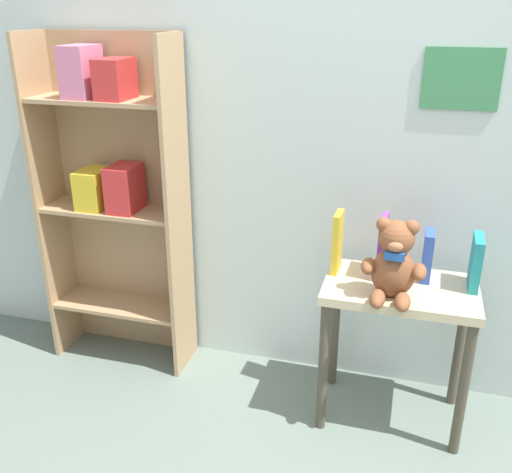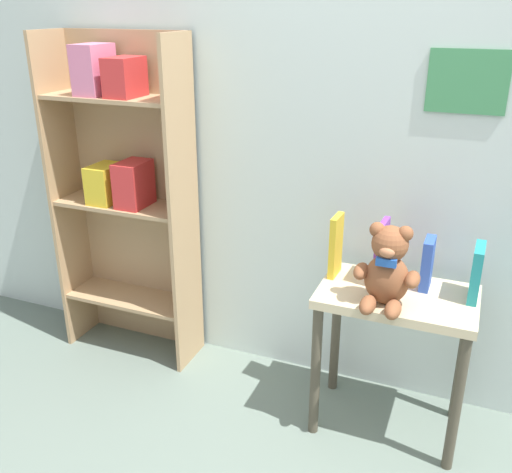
{
  "view_description": "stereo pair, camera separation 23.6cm",
  "coord_description": "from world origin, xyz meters",
  "px_view_note": "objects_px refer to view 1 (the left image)",
  "views": [
    {
      "loc": [
        0.29,
        -1.05,
        1.63
      ],
      "look_at": [
        -0.3,
        1.05,
        0.73
      ],
      "focal_mm": 40.0,
      "sensor_mm": 36.0,
      "label": 1
    },
    {
      "loc": [
        0.52,
        -0.97,
        1.63
      ],
      "look_at": [
        -0.3,
        1.05,
        0.73
      ],
      "focal_mm": 40.0,
      "sensor_mm": 36.0,
      "label": 2
    }
  ],
  "objects_px": {
    "book_standing_yellow": "(337,242)",
    "book_standing_purple": "(382,247)",
    "teddy_bear": "(394,263)",
    "display_table": "(398,312)",
    "book_standing_teal": "(476,262)",
    "book_standing_blue": "(428,256)",
    "bookshelf_side": "(115,187)"
  },
  "relations": [
    {
      "from": "book_standing_yellow",
      "to": "book_standing_purple",
      "type": "xyz_separation_m",
      "value": [
        0.18,
        0.01,
        -0.0
      ]
    },
    {
      "from": "book_standing_yellow",
      "to": "teddy_bear",
      "type": "bearing_deg",
      "value": -33.77
    },
    {
      "from": "display_table",
      "to": "teddy_bear",
      "type": "relative_size",
      "value": 2.0
    },
    {
      "from": "display_table",
      "to": "book_standing_teal",
      "type": "height_order",
      "value": "book_standing_teal"
    },
    {
      "from": "book_standing_yellow",
      "to": "book_standing_teal",
      "type": "bearing_deg",
      "value": 2.74
    },
    {
      "from": "teddy_bear",
      "to": "book_standing_purple",
      "type": "relative_size",
      "value": 1.25
    },
    {
      "from": "book_standing_yellow",
      "to": "book_standing_blue",
      "type": "xyz_separation_m",
      "value": [
        0.35,
        0.02,
        -0.03
      ]
    },
    {
      "from": "book_standing_teal",
      "to": "teddy_bear",
      "type": "bearing_deg",
      "value": -148.69
    },
    {
      "from": "bookshelf_side",
      "to": "book_standing_yellow",
      "type": "distance_m",
      "value": 1.04
    },
    {
      "from": "bookshelf_side",
      "to": "book_standing_blue",
      "type": "height_order",
      "value": "bookshelf_side"
    },
    {
      "from": "bookshelf_side",
      "to": "book_standing_blue",
      "type": "bearing_deg",
      "value": -2.65
    },
    {
      "from": "book_standing_yellow",
      "to": "book_standing_teal",
      "type": "relative_size",
      "value": 1.22
    },
    {
      "from": "bookshelf_side",
      "to": "teddy_bear",
      "type": "height_order",
      "value": "bookshelf_side"
    },
    {
      "from": "book_standing_blue",
      "to": "book_standing_teal",
      "type": "distance_m",
      "value": 0.18
    },
    {
      "from": "teddy_bear",
      "to": "book_standing_blue",
      "type": "height_order",
      "value": "teddy_bear"
    },
    {
      "from": "teddy_bear",
      "to": "book_standing_yellow",
      "type": "bearing_deg",
      "value": 143.66
    },
    {
      "from": "display_table",
      "to": "book_standing_blue",
      "type": "relative_size",
      "value": 3.08
    },
    {
      "from": "bookshelf_side",
      "to": "teddy_bear",
      "type": "relative_size",
      "value": 4.97
    },
    {
      "from": "display_table",
      "to": "book_standing_yellow",
      "type": "height_order",
      "value": "book_standing_yellow"
    },
    {
      "from": "bookshelf_side",
      "to": "book_standing_teal",
      "type": "relative_size",
      "value": 7.39
    },
    {
      "from": "teddy_bear",
      "to": "book_standing_teal",
      "type": "xyz_separation_m",
      "value": [
        0.3,
        0.17,
        -0.04
      ]
    },
    {
      "from": "book_standing_teal",
      "to": "book_standing_purple",
      "type": "bearing_deg",
      "value": 179.68
    },
    {
      "from": "book_standing_blue",
      "to": "book_standing_teal",
      "type": "relative_size",
      "value": 0.97
    },
    {
      "from": "display_table",
      "to": "book_standing_blue",
      "type": "height_order",
      "value": "book_standing_blue"
    },
    {
      "from": "bookshelf_side",
      "to": "display_table",
      "type": "relative_size",
      "value": 2.48
    },
    {
      "from": "bookshelf_side",
      "to": "book_standing_blue",
      "type": "distance_m",
      "value": 1.39
    },
    {
      "from": "teddy_bear",
      "to": "book_standing_blue",
      "type": "xyz_separation_m",
      "value": [
        0.12,
        0.19,
        -0.04
      ]
    },
    {
      "from": "book_standing_blue",
      "to": "book_standing_yellow",
      "type": "bearing_deg",
      "value": -175.77
    },
    {
      "from": "book_standing_purple",
      "to": "book_standing_blue",
      "type": "height_order",
      "value": "book_standing_purple"
    },
    {
      "from": "book_standing_yellow",
      "to": "book_standing_blue",
      "type": "relative_size",
      "value": 1.26
    },
    {
      "from": "bookshelf_side",
      "to": "display_table",
      "type": "distance_m",
      "value": 1.35
    },
    {
      "from": "display_table",
      "to": "teddy_bear",
      "type": "height_order",
      "value": "teddy_bear"
    }
  ]
}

